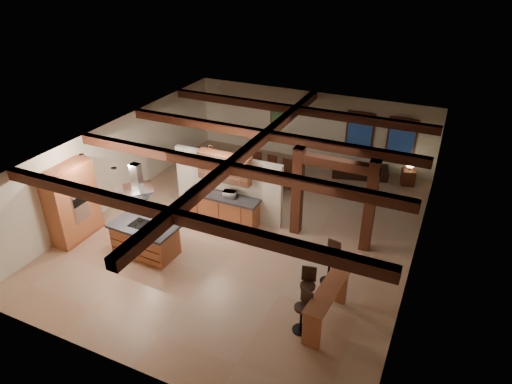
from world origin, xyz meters
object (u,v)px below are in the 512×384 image
(dining_table, at_px, (266,179))
(bar_counter, at_px, (326,301))
(kitchen_island, at_px, (145,239))
(sofa, at_px, (360,169))

(dining_table, bearing_deg, bar_counter, -33.72)
(kitchen_island, bearing_deg, sofa, 59.24)
(kitchen_island, height_order, bar_counter, bar_counter)
(dining_table, relative_size, sofa, 0.84)
(kitchen_island, relative_size, sofa, 0.94)
(sofa, bearing_deg, bar_counter, 82.94)
(kitchen_island, distance_m, bar_counter, 5.68)
(kitchen_island, relative_size, bar_counter, 1.05)
(dining_table, xyz_separation_m, sofa, (3.00, 2.35, -0.00))
(kitchen_island, bearing_deg, dining_table, 73.75)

